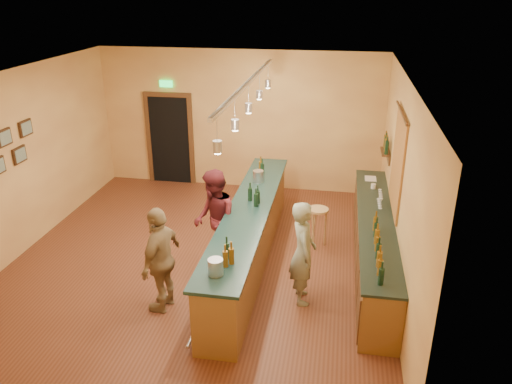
% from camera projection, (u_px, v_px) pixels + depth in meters
% --- Properties ---
extents(floor, '(7.00, 7.00, 0.00)m').
position_uv_depth(floor, '(202.00, 258.00, 8.89)').
color(floor, '#572B19').
rests_on(floor, ground).
extents(ceiling, '(6.50, 7.00, 0.02)m').
position_uv_depth(ceiling, '(193.00, 76.00, 7.64)').
color(ceiling, silver).
rests_on(ceiling, wall_back).
extents(wall_back, '(6.50, 0.02, 3.20)m').
position_uv_depth(wall_back, '(240.00, 121.00, 11.44)').
color(wall_back, '#B57944').
rests_on(wall_back, floor).
extents(wall_front, '(6.50, 0.02, 3.20)m').
position_uv_depth(wall_front, '(103.00, 294.00, 5.09)').
color(wall_front, '#B57944').
rests_on(wall_front, floor).
extents(wall_left, '(0.02, 7.00, 3.20)m').
position_uv_depth(wall_left, '(19.00, 163.00, 8.77)').
color(wall_left, '#B57944').
rests_on(wall_left, floor).
extents(wall_right, '(0.02, 7.00, 3.20)m').
position_uv_depth(wall_right, '(400.00, 187.00, 7.75)').
color(wall_right, '#B57944').
rests_on(wall_right, floor).
extents(doorway, '(1.15, 0.09, 2.48)m').
position_uv_depth(doorway, '(170.00, 137.00, 11.87)').
color(doorway, black).
rests_on(doorway, wall_back).
extents(tapestry, '(0.03, 1.40, 1.60)m').
position_uv_depth(tapestry, '(398.00, 163.00, 8.02)').
color(tapestry, maroon).
rests_on(tapestry, wall_right).
extents(bottle_shelf, '(0.17, 0.55, 0.54)m').
position_uv_depth(bottle_shelf, '(386.00, 146.00, 9.47)').
color(bottle_shelf, '#4A2516').
rests_on(bottle_shelf, wall_right).
extents(back_counter, '(0.60, 4.55, 1.27)m').
position_uv_depth(back_counter, '(374.00, 243.00, 8.39)').
color(back_counter, brown).
rests_on(back_counter, floor).
extents(tasting_bar, '(0.73, 5.10, 1.38)m').
position_uv_depth(tasting_bar, '(249.00, 231.00, 8.51)').
color(tasting_bar, brown).
rests_on(tasting_bar, floor).
extents(pendant_track, '(0.11, 4.60, 0.50)m').
position_uv_depth(pendant_track, '(249.00, 93.00, 7.59)').
color(pendant_track, silver).
rests_on(pendant_track, ceiling).
extents(bartender, '(0.51, 0.67, 1.64)m').
position_uv_depth(bartender, '(303.00, 253.00, 7.42)').
color(bartender, gray).
rests_on(bartender, floor).
extents(customer_a, '(0.93, 1.04, 1.74)m').
position_uv_depth(customer_a, '(215.00, 221.00, 8.30)').
color(customer_a, '#59191E').
rests_on(customer_a, floor).
extents(customer_b, '(0.56, 1.02, 1.64)m').
position_uv_depth(customer_b, '(161.00, 259.00, 7.24)').
color(customer_b, '#997A51').
rests_on(customer_b, floor).
extents(bar_stool, '(0.37, 0.37, 0.76)m').
position_uv_depth(bar_stool, '(318.00, 216.00, 9.07)').
color(bar_stool, '#AF814F').
rests_on(bar_stool, floor).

